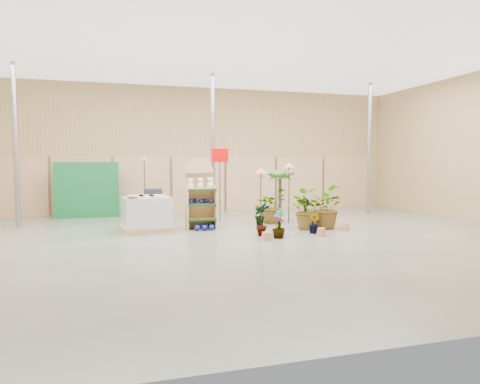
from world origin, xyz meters
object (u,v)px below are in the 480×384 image
object	(u,v)px
pallet_stack	(147,214)
bird_table_front	(261,172)
display_shelf	(200,196)
potted_plant_2	(305,209)

from	to	relation	value
pallet_stack	bird_table_front	size ratio (longest dim) A/B	0.83
pallet_stack	bird_table_front	bearing A→B (deg)	-21.28
display_shelf	potted_plant_2	distance (m)	2.87
bird_table_front	potted_plant_2	bearing A→B (deg)	-1.49
display_shelf	pallet_stack	xyz separation A→B (m)	(-1.44, -0.20, -0.42)
pallet_stack	potted_plant_2	xyz separation A→B (m)	(4.12, -0.77, 0.08)
bird_table_front	potted_plant_2	xyz separation A→B (m)	(1.25, -0.03, -0.99)
pallet_stack	potted_plant_2	distance (m)	4.19
pallet_stack	bird_table_front	xyz separation A→B (m)	(2.87, -0.74, 1.08)
pallet_stack	bird_table_front	distance (m)	3.15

